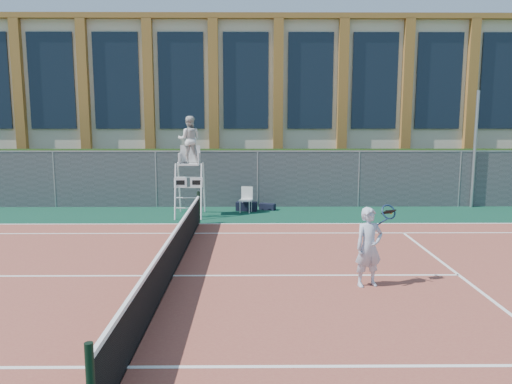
{
  "coord_description": "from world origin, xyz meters",
  "views": [
    {
      "loc": [
        1.77,
        -10.71,
        3.51
      ],
      "look_at": [
        1.89,
        3.0,
        1.47
      ],
      "focal_mm": 35.0,
      "sensor_mm": 36.0,
      "label": 1
    }
  ],
  "objects_px": {
    "steel_pole": "(475,150)",
    "umpire_chair": "(189,143)",
    "tennis_player": "(369,247)",
    "plastic_chair": "(246,197)"
  },
  "relations": [
    {
      "from": "steel_pole",
      "to": "umpire_chair",
      "type": "relative_size",
      "value": 1.26
    },
    {
      "from": "umpire_chair",
      "to": "tennis_player",
      "type": "xyz_separation_m",
      "value": [
        4.65,
        -7.74,
        -1.77
      ]
    },
    {
      "from": "steel_pole",
      "to": "plastic_chair",
      "type": "height_order",
      "value": "steel_pole"
    },
    {
      "from": "tennis_player",
      "to": "plastic_chair",
      "type": "bearing_deg",
      "value": 107.38
    },
    {
      "from": "steel_pole",
      "to": "plastic_chair",
      "type": "xyz_separation_m",
      "value": [
        -8.91,
        -0.98,
        -1.71
      ]
    },
    {
      "from": "plastic_chair",
      "to": "umpire_chair",
      "type": "bearing_deg",
      "value": -161.65
    },
    {
      "from": "tennis_player",
      "to": "umpire_chair",
      "type": "bearing_deg",
      "value": 120.97
    },
    {
      "from": "steel_pole",
      "to": "tennis_player",
      "type": "distance_m",
      "value": 11.39
    },
    {
      "from": "umpire_chair",
      "to": "plastic_chair",
      "type": "height_order",
      "value": "umpire_chair"
    },
    {
      "from": "plastic_chair",
      "to": "tennis_player",
      "type": "distance_m",
      "value": 8.82
    }
  ]
}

